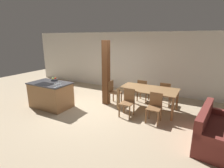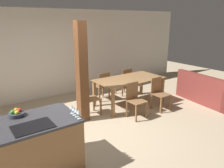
{
  "view_description": "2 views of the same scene",
  "coord_description": "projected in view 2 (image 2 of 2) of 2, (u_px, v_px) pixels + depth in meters",
  "views": [
    {
      "loc": [
        3.29,
        -4.76,
        2.46
      ],
      "look_at": [
        0.6,
        0.2,
        0.95
      ],
      "focal_mm": 28.0,
      "sensor_mm": 36.0,
      "label": 1
    },
    {
      "loc": [
        -2.22,
        -3.72,
        2.39
      ],
      "look_at": [
        0.6,
        0.2,
        0.95
      ],
      "focal_mm": 35.0,
      "sensor_mm": 36.0,
      "label": 2
    }
  ],
  "objects": [
    {
      "name": "dining_table",
      "position": [
        129.0,
        82.0,
        6.2
      ],
      "size": [
        1.93,
        1.03,
        0.77
      ],
      "color": "olive",
      "rests_on": "ground_plane"
    },
    {
      "name": "wall_back",
      "position": [
        45.0,
        55.0,
        6.65
      ],
      "size": [
        11.2,
        0.08,
        2.7
      ],
      "color": "silver",
      "rests_on": "ground_plane"
    },
    {
      "name": "couch",
      "position": [
        207.0,
        92.0,
        6.52
      ],
      "size": [
        1.03,
        1.84,
        0.86
      ],
      "rotation": [
        0.0,
        0.0,
        1.44
      ],
      "color": "maroon",
      "rests_on": "ground_plane"
    },
    {
      "name": "wine_glass_end",
      "position": [
        72.0,
        107.0,
        3.51
      ],
      "size": [
        0.07,
        0.07,
        0.15
      ],
      "color": "silver",
      "rests_on": "kitchen_island"
    },
    {
      "name": "dining_chair_near_right",
      "position": [
        159.0,
        93.0,
        5.93
      ],
      "size": [
        0.4,
        0.4,
        0.87
      ],
      "color": "brown",
      "rests_on": "ground_plane"
    },
    {
      "name": "fruit_bowl",
      "position": [
        16.0,
        113.0,
        3.45
      ],
      "size": [
        0.25,
        0.25,
        0.11
      ],
      "color": "#383D47",
      "rests_on": "kitchen_island"
    },
    {
      "name": "kitchen_island",
      "position": [
        32.0,
        148.0,
        3.42
      ],
      "size": [
        1.45,
        0.91,
        0.92
      ],
      "color": "#9E7047",
      "rests_on": "ground_plane"
    },
    {
      "name": "dining_chair_head_end",
      "position": [
        89.0,
        98.0,
        5.51
      ],
      "size": [
        0.4,
        0.4,
        0.87
      ],
      "rotation": [
        0.0,
        0.0,
        1.57
      ],
      "color": "brown",
      "rests_on": "ground_plane"
    },
    {
      "name": "wine_glass_near",
      "position": [
        79.0,
        112.0,
        3.32
      ],
      "size": [
        0.07,
        0.07,
        0.15
      ],
      "color": "silver",
      "rests_on": "kitchen_island"
    },
    {
      "name": "timber_post",
      "position": [
        82.0,
        73.0,
        5.06
      ],
      "size": [
        0.23,
        0.23,
        2.37
      ],
      "color": "brown",
      "rests_on": "ground_plane"
    },
    {
      "name": "wine_glass_far",
      "position": [
        74.0,
        109.0,
        3.45
      ],
      "size": [
        0.07,
        0.07,
        0.15
      ],
      "color": "silver",
      "rests_on": "kitchen_island"
    },
    {
      "name": "dining_chair_near_left",
      "position": [
        135.0,
        99.0,
        5.44
      ],
      "size": [
        0.4,
        0.4,
        0.87
      ],
      "color": "brown",
      "rests_on": "ground_plane"
    },
    {
      "name": "dining_chair_far_right",
      "position": [
        125.0,
        81.0,
        7.09
      ],
      "size": [
        0.4,
        0.4,
        0.87
      ],
      "rotation": [
        0.0,
        0.0,
        3.14
      ],
      "color": "brown",
      "rests_on": "ground_plane"
    },
    {
      "name": "wine_glass_middle",
      "position": [
        76.0,
        110.0,
        3.38
      ],
      "size": [
        0.07,
        0.07,
        0.15
      ],
      "color": "silver",
      "rests_on": "kitchen_island"
    },
    {
      "name": "ground_plane",
      "position": [
        95.0,
        132.0,
        4.82
      ],
      "size": [
        16.0,
        16.0,
        0.0
      ],
      "primitive_type": "plane",
      "color": "tan"
    },
    {
      "name": "dining_chair_far_left",
      "position": [
        102.0,
        85.0,
        6.6
      ],
      "size": [
        0.4,
        0.4,
        0.87
      ],
      "rotation": [
        0.0,
        0.0,
        3.14
      ],
      "color": "brown",
      "rests_on": "ground_plane"
    }
  ]
}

